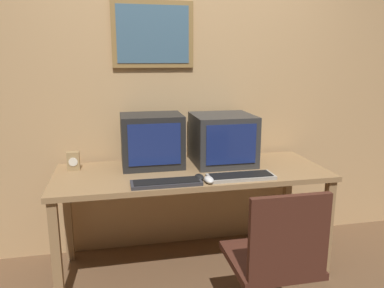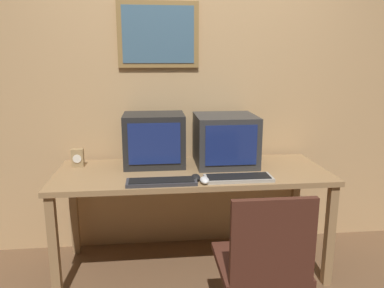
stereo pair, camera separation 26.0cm
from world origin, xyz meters
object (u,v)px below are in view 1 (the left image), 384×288
at_px(keyboard_main, 166,183).
at_px(office_chair, 274,274).
at_px(monitor_right, 222,139).
at_px(desk_clock, 73,161).
at_px(mouse_far_corner, 199,177).
at_px(mouse_near_keyboard, 209,180).
at_px(keyboard_side, 241,176).
at_px(monitor_left, 152,140).

height_order(keyboard_main, office_chair, office_chair).
bearing_deg(monitor_right, desk_clock, 177.89).
relative_size(mouse_far_corner, office_chair, 0.12).
bearing_deg(mouse_near_keyboard, desk_clock, 151.74).
bearing_deg(keyboard_main, monitor_right, 40.11).
distance_m(mouse_far_corner, desk_clock, 0.91).
distance_m(keyboard_side, desk_clock, 1.18).
xyz_separation_m(monitor_left, keyboard_side, (0.54, -0.42, -0.18)).
bearing_deg(monitor_left, keyboard_side, -37.72).
bearing_deg(desk_clock, monitor_left, -0.52).
height_order(keyboard_side, mouse_far_corner, mouse_far_corner).
bearing_deg(desk_clock, monitor_right, -2.11).
bearing_deg(mouse_far_corner, mouse_near_keyboard, -50.42).
height_order(monitor_left, keyboard_side, monitor_left).
bearing_deg(mouse_far_corner, keyboard_side, -3.74).
bearing_deg(keyboard_side, office_chair, -88.27).
bearing_deg(mouse_far_corner, monitor_left, 122.97).
height_order(monitor_left, keyboard_main, monitor_left).
bearing_deg(office_chair, desk_clock, 139.37).
bearing_deg(monitor_left, mouse_near_keyboard, -56.07).
distance_m(monitor_right, office_chair, 1.08).
bearing_deg(desk_clock, mouse_far_corner, -26.33).
height_order(mouse_near_keyboard, office_chair, office_chair).
relative_size(monitor_left, mouse_near_keyboard, 3.97).
relative_size(monitor_right, mouse_far_corner, 4.27).
bearing_deg(keyboard_main, keyboard_side, 2.91).
distance_m(mouse_far_corner, office_chair, 0.74).
distance_m(desk_clock, office_chair, 1.53).
bearing_deg(desk_clock, keyboard_side, -21.06).
distance_m(keyboard_side, mouse_far_corner, 0.28).
xyz_separation_m(keyboard_main, mouse_far_corner, (0.22, 0.04, 0.01)).
distance_m(monitor_left, mouse_far_corner, 0.51).
bearing_deg(mouse_far_corner, monitor_right, 54.01).
bearing_deg(desk_clock, office_chair, -40.63).
distance_m(monitor_left, desk_clock, 0.57).
relative_size(monitor_left, monitor_right, 1.00).
xyz_separation_m(monitor_left, keyboard_main, (0.04, -0.44, -0.18)).
distance_m(keyboard_main, keyboard_side, 0.50).
bearing_deg(keyboard_side, monitor_right, 92.43).
height_order(mouse_near_keyboard, desk_clock, desk_clock).
bearing_deg(mouse_near_keyboard, monitor_left, 123.93).
bearing_deg(mouse_near_keyboard, office_chair, -63.35).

